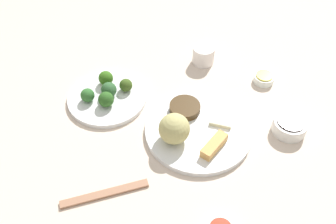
% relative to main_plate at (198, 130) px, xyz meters
% --- Properties ---
extents(tabletop, '(2.20, 2.20, 0.02)m').
position_rel_main_plate_xyz_m(tabletop, '(-0.01, 0.02, -0.02)').
color(tabletop, beige).
rests_on(tabletop, ground).
extents(main_plate, '(0.29, 0.29, 0.02)m').
position_rel_main_plate_xyz_m(main_plate, '(0.00, 0.00, 0.00)').
color(main_plate, white).
rests_on(main_plate, tabletop).
extents(rice_scoop, '(0.08, 0.08, 0.08)m').
position_rel_main_plate_xyz_m(rice_scoop, '(-0.07, 0.03, 0.05)').
color(rice_scoop, tan).
rests_on(rice_scoop, main_plate).
extents(spring_roll, '(0.09, 0.03, 0.02)m').
position_rel_main_plate_xyz_m(spring_roll, '(-0.03, -0.07, 0.02)').
color(spring_roll, '#DC9F4F').
rests_on(spring_roll, main_plate).
extents(crab_rangoon_wonton, '(0.09, 0.08, 0.01)m').
position_rel_main_plate_xyz_m(crab_rangoon_wonton, '(0.07, -0.03, 0.01)').
color(crab_rangoon_wonton, beige).
rests_on(crab_rangoon_wonton, main_plate).
extents(stir_fry_heap, '(0.09, 0.09, 0.02)m').
position_rel_main_plate_xyz_m(stir_fry_heap, '(0.03, 0.07, 0.02)').
color(stir_fry_heap, '#422D14').
rests_on(stir_fry_heap, main_plate).
extents(broccoli_plate, '(0.23, 0.23, 0.01)m').
position_rel_main_plate_xyz_m(broccoli_plate, '(-0.08, 0.28, -0.00)').
color(broccoli_plate, white).
rests_on(broccoli_plate, tabletop).
extents(broccoli_floret_0, '(0.04, 0.04, 0.04)m').
position_rel_main_plate_xyz_m(broccoli_floret_0, '(-0.10, 0.26, 0.03)').
color(broccoli_floret_0, '#2B5B20').
rests_on(broccoli_floret_0, broccoli_plate).
extents(broccoli_floret_1, '(0.05, 0.05, 0.05)m').
position_rel_main_plate_xyz_m(broccoli_floret_1, '(-0.07, 0.28, 0.03)').
color(broccoli_floret_1, '#305E32').
rests_on(broccoli_floret_1, broccoli_plate).
extents(broccoli_floret_2, '(0.04, 0.04, 0.04)m').
position_rel_main_plate_xyz_m(broccoli_floret_2, '(-0.12, 0.31, 0.03)').
color(broccoli_floret_2, '#30672D').
rests_on(broccoli_floret_2, broccoli_plate).
extents(broccoli_floret_3, '(0.04, 0.04, 0.04)m').
position_rel_main_plate_xyz_m(broccoli_floret_3, '(-0.04, 0.32, 0.03)').
color(broccoli_floret_3, '#346519').
rests_on(broccoli_floret_3, broccoli_plate).
extents(broccoli_floret_5, '(0.04, 0.04, 0.04)m').
position_rel_main_plate_xyz_m(broccoli_floret_5, '(-0.02, 0.26, 0.03)').
color(broccoli_floret_5, '#3C571D').
rests_on(broccoli_floret_5, broccoli_plate).
extents(soy_sauce_bowl, '(0.09, 0.09, 0.04)m').
position_rel_main_plate_xyz_m(soy_sauce_bowl, '(0.17, -0.18, 0.01)').
color(soy_sauce_bowl, white).
rests_on(soy_sauce_bowl, tabletop).
extents(soy_sauce_bowl_liquid, '(0.08, 0.08, 0.00)m').
position_rel_main_plate_xyz_m(soy_sauce_bowl_liquid, '(0.17, -0.18, 0.03)').
color(soy_sauce_bowl_liquid, black).
rests_on(soy_sauce_bowl_liquid, soy_sauce_bowl).
extents(sauce_ramekin_hot_mustard, '(0.06, 0.06, 0.02)m').
position_rel_main_plate_xyz_m(sauce_ramekin_hot_mustard, '(0.29, -0.03, 0.00)').
color(sauce_ramekin_hot_mustard, white).
rests_on(sauce_ramekin_hot_mustard, tabletop).
extents(sauce_ramekin_hot_mustard_liquid, '(0.05, 0.05, 0.00)m').
position_rel_main_plate_xyz_m(sauce_ramekin_hot_mustard_liquid, '(0.29, -0.03, 0.02)').
color(sauce_ramekin_hot_mustard_liquid, yellow).
rests_on(sauce_ramekin_hot_mustard_liquid, sauce_ramekin_hot_mustard).
extents(teacup, '(0.07, 0.07, 0.06)m').
position_rel_main_plate_xyz_m(teacup, '(0.25, 0.17, 0.02)').
color(teacup, white).
rests_on(teacup, tabletop).
extents(chopsticks_pair, '(0.19, 0.13, 0.01)m').
position_rel_main_plate_xyz_m(chopsticks_pair, '(-0.30, 0.05, -0.00)').
color(chopsticks_pair, '#A67456').
rests_on(chopsticks_pair, tabletop).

